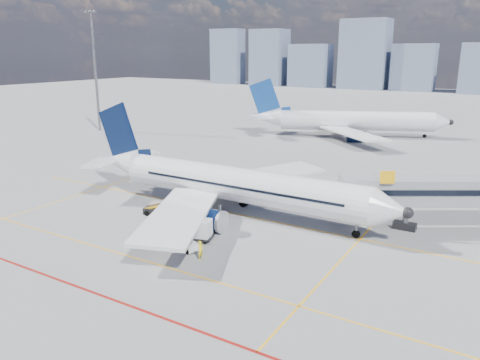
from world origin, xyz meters
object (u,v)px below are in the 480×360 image
object	(u,v)px
second_aircraft	(347,121)
baggage_tug	(187,243)
main_aircraft	(227,183)
ramp_worker	(201,250)
belt_loader	(164,210)
cargo_dolly	(193,228)

from	to	relation	value
second_aircraft	baggage_tug	distance (m)	63.76
main_aircraft	baggage_tug	bearing A→B (deg)	-76.20
main_aircraft	second_aircraft	world-z (taller)	second_aircraft
ramp_worker	baggage_tug	bearing A→B (deg)	64.59
second_aircraft	ramp_worker	world-z (taller)	second_aircraft
ramp_worker	second_aircraft	bearing A→B (deg)	6.64
second_aircraft	belt_loader	bearing A→B (deg)	-115.37
second_aircraft	cargo_dolly	xyz separation A→B (m)	(5.76, -61.14, -2.11)
second_aircraft	baggage_tug	size ratio (longest dim) A/B	17.86
baggage_tug	second_aircraft	bearing A→B (deg)	115.09
second_aircraft	baggage_tug	world-z (taller)	second_aircraft
cargo_dolly	baggage_tug	bearing A→B (deg)	-80.64
baggage_tug	cargo_dolly	world-z (taller)	cargo_dolly
cargo_dolly	belt_loader	bearing A→B (deg)	135.02
main_aircraft	cargo_dolly	xyz separation A→B (m)	(1.54, -8.34, -2.11)
main_aircraft	second_aircraft	bearing A→B (deg)	94.83
cargo_dolly	belt_loader	world-z (taller)	belt_loader
baggage_tug	ramp_worker	world-z (taller)	ramp_worker
main_aircraft	belt_loader	xyz separation A→B (m)	(-5.11, -4.49, -2.60)
second_aircraft	ramp_worker	bearing A→B (deg)	-106.58
baggage_tug	belt_loader	bearing A→B (deg)	160.63
second_aircraft	cargo_dolly	distance (m)	61.45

